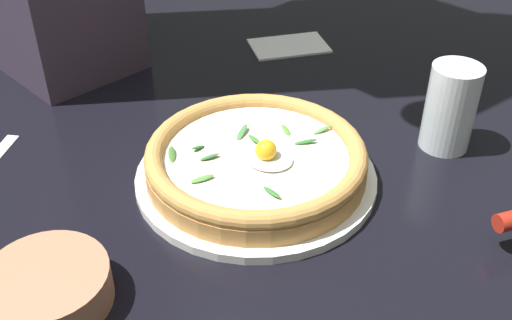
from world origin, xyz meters
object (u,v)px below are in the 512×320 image
(drinking_glass, at_px, (449,113))
(folded_napkin, at_px, (289,45))
(side_bowl, at_px, (48,288))
(pizza, at_px, (256,159))

(drinking_glass, xyz_separation_m, folded_napkin, (0.36, -0.13, -0.05))
(side_bowl, distance_m, drinking_glass, 0.56)
(side_bowl, relative_size, folded_napkin, 0.93)
(side_bowl, height_order, drinking_glass, drinking_glass)
(drinking_glass, distance_m, folded_napkin, 0.39)
(drinking_glass, relative_size, folded_napkin, 0.88)
(pizza, height_order, drinking_glass, drinking_glass)
(pizza, relative_size, side_bowl, 2.21)
(drinking_glass, bearing_deg, side_bowl, 69.57)
(pizza, relative_size, folded_napkin, 2.04)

